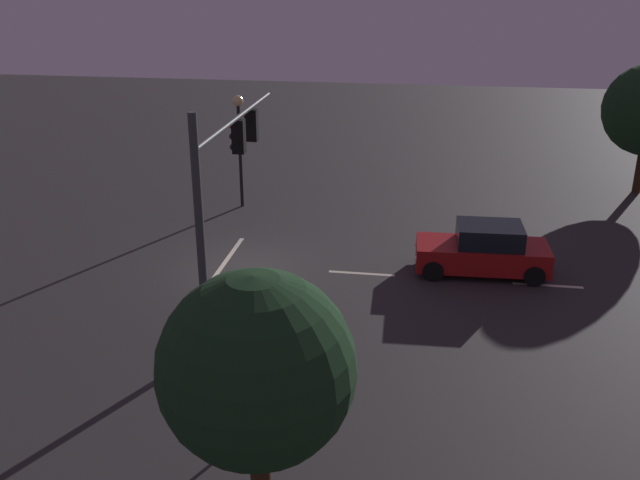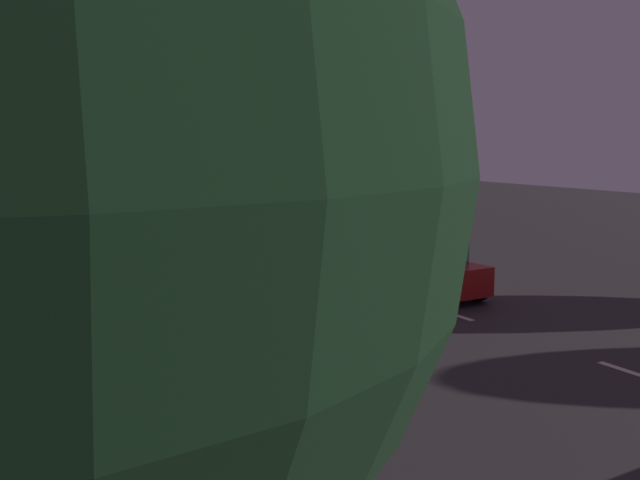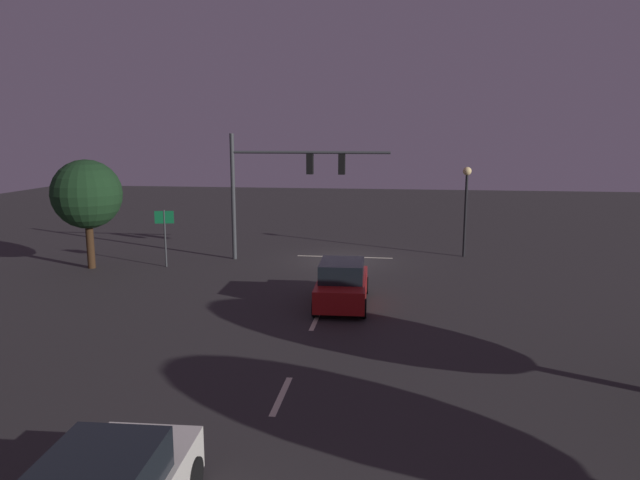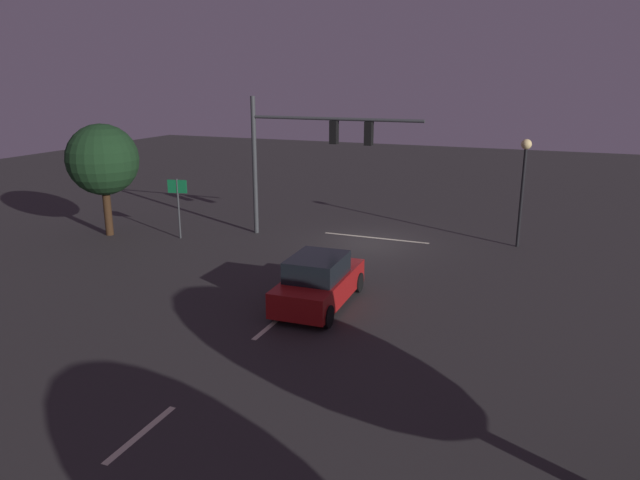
# 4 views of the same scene
# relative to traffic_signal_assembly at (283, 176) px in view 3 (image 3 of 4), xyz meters

# --- Properties ---
(ground_plane) EXTENTS (80.00, 80.00, 0.00)m
(ground_plane) POSITION_rel_traffic_signal_assembly_xyz_m (-2.99, -0.43, -4.30)
(ground_plane) COLOR #2D2B2B
(traffic_signal_assembly) EXTENTS (8.00, 0.47, 6.38)m
(traffic_signal_assembly) POSITION_rel_traffic_signal_assembly_xyz_m (0.00, 0.00, 0.00)
(traffic_signal_assembly) COLOR #383A3D
(traffic_signal_assembly) RESTS_ON ground_plane
(lane_dash_far) EXTENTS (0.16, 2.20, 0.01)m
(lane_dash_far) POSITION_rel_traffic_signal_assembly_xyz_m (-2.99, 3.57, -4.29)
(lane_dash_far) COLOR beige
(lane_dash_far) RESTS_ON ground_plane
(lane_dash_mid) EXTENTS (0.16, 2.20, 0.01)m
(lane_dash_mid) POSITION_rel_traffic_signal_assembly_xyz_m (-2.99, 9.57, -4.29)
(lane_dash_mid) COLOR beige
(lane_dash_mid) RESTS_ON ground_plane
(lane_dash_near) EXTENTS (0.16, 2.20, 0.01)m
(lane_dash_near) POSITION_rel_traffic_signal_assembly_xyz_m (-2.99, 15.57, -4.29)
(lane_dash_near) COLOR beige
(lane_dash_near) RESTS_ON ground_plane
(stop_bar) EXTENTS (5.00, 0.16, 0.01)m
(stop_bar) POSITION_rel_traffic_signal_assembly_xyz_m (-2.99, -1.19, -4.29)
(stop_bar) COLOR beige
(stop_bar) RESTS_ON ground_plane
(car_approaching) EXTENTS (2.03, 4.42, 1.70)m
(car_approaching) POSITION_rel_traffic_signal_assembly_xyz_m (-3.70, 7.53, -3.50)
(car_approaching) COLOR maroon
(car_approaching) RESTS_ON ground_plane
(street_lamp_left_kerb) EXTENTS (0.44, 0.44, 4.69)m
(street_lamp_left_kerb) POSITION_rel_traffic_signal_assembly_xyz_m (-9.18, -2.15, -0.98)
(street_lamp_left_kerb) COLOR black
(street_lamp_left_kerb) RESTS_ON ground_plane
(route_sign) EXTENTS (0.89, 0.25, 2.78)m
(route_sign) POSITION_rel_traffic_signal_assembly_xyz_m (5.38, 2.24, -2.30)
(route_sign) COLOR #383A3D
(route_sign) RESTS_ON ground_plane
(tree_right_near) EXTENTS (3.25, 3.25, 5.19)m
(tree_right_near) POSITION_rel_traffic_signal_assembly_xyz_m (8.83, 3.00, -0.76)
(tree_right_near) COLOR #382314
(tree_right_near) RESTS_ON ground_plane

